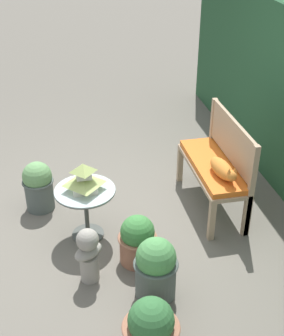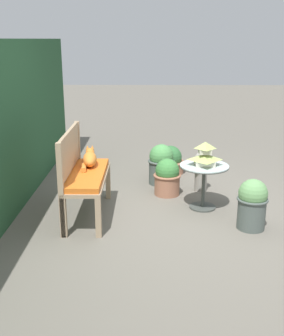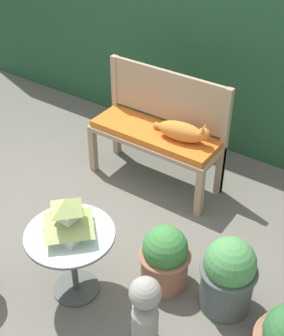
{
  "view_description": "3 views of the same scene",
  "coord_description": "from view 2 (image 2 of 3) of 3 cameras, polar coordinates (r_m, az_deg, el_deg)",
  "views": [
    {
      "loc": [
        4.08,
        -0.59,
        3.07
      ],
      "look_at": [
        -0.1,
        0.29,
        0.51
      ],
      "focal_mm": 50.0,
      "sensor_mm": 36.0,
      "label": 1
    },
    {
      "loc": [
        -4.65,
        0.35,
        2.03
      ],
      "look_at": [
        0.23,
        0.41,
        0.53
      ],
      "focal_mm": 45.0,
      "sensor_mm": 36.0,
      "label": 2
    },
    {
      "loc": [
        1.91,
        -1.9,
        2.69
      ],
      "look_at": [
        0.23,
        0.52,
        0.55
      ],
      "focal_mm": 50.0,
      "sensor_mm": 36.0,
      "label": 3
    }
  ],
  "objects": [
    {
      "name": "ground",
      "position": [
        5.08,
        4.58,
        -6.49
      ],
      "size": [
        30.0,
        30.0,
        0.0
      ],
      "primitive_type": "plane",
      "color": "#666056"
    },
    {
      "name": "garden_bench",
      "position": [
        4.96,
        -7.39,
        -1.46
      ],
      "size": [
        1.21,
        0.43,
        0.55
      ],
      "color": "tan",
      "rests_on": "ground"
    },
    {
      "name": "bench_backrest",
      "position": [
        4.91,
        -9.74,
        1.53
      ],
      "size": [
        1.21,
        0.06,
        1.03
      ],
      "color": "tan",
      "rests_on": "ground"
    },
    {
      "name": "cat",
      "position": [
        5.17,
        -7.11,
        1.27
      ],
      "size": [
        0.55,
        0.21,
        0.2
      ],
      "rotation": [
        0.0,
        0.0,
        0.12
      ],
      "color": "orange",
      "rests_on": "garden_bench"
    },
    {
      "name": "patio_table",
      "position": [
        5.21,
        8.39,
        -0.89
      ],
      "size": [
        0.6,
        0.6,
        0.56
      ],
      "color": "#424742",
      "rests_on": "ground"
    },
    {
      "name": "pagoda_birdhouse",
      "position": [
        5.14,
        8.51,
        1.72
      ],
      "size": [
        0.32,
        0.32,
        0.29
      ],
      "color": "beige",
      "rests_on": "patio_table"
    },
    {
      "name": "garden_bust",
      "position": [
        5.85,
        8.02,
        -0.24
      ],
      "size": [
        0.29,
        0.32,
        0.55
      ],
      "rotation": [
        0.0,
        0.0,
        -0.96
      ],
      "color": "gray",
      "rests_on": "ground"
    },
    {
      "name": "potted_plant_patio_mid",
      "position": [
        6.62,
        3.83,
        0.92
      ],
      "size": [
        0.46,
        0.46,
        0.44
      ],
      "color": "#9E664C",
      "rests_on": "ground"
    },
    {
      "name": "potted_plant_bench_left",
      "position": [
        6.1,
        2.62,
        0.53
      ],
      "size": [
        0.39,
        0.39,
        0.59
      ],
      "color": "#4C5651",
      "rests_on": "ground"
    },
    {
      "name": "potted_plant_hedge_corner",
      "position": [
        5.68,
        3.43,
        -1.26
      ],
      "size": [
        0.37,
        0.37,
        0.5
      ],
      "color": "#9E664C",
      "rests_on": "ground"
    },
    {
      "name": "potted_plant_table_near",
      "position": [
        4.8,
        14.71,
        -4.67
      ],
      "size": [
        0.34,
        0.34,
        0.57
      ],
      "color": "#4C5651",
      "rests_on": "ground"
    }
  ]
}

